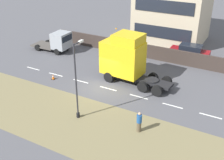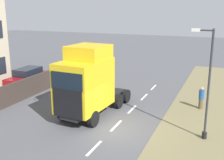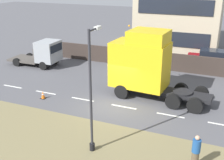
{
  "view_description": "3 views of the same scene",
  "coord_description": "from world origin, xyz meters",
  "px_view_note": "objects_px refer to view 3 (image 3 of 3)",
  "views": [
    {
      "loc": [
        -20.54,
        -12.45,
        12.97
      ],
      "look_at": [
        -2.73,
        -2.62,
        2.61
      ],
      "focal_mm": 45.0,
      "sensor_mm": 36.0,
      "label": 1
    },
    {
      "loc": [
        -6.13,
        14.76,
        7.35
      ],
      "look_at": [
        0.4,
        -0.97,
        2.92
      ],
      "focal_mm": 45.0,
      "sensor_mm": 36.0,
      "label": 2
    },
    {
      "loc": [
        -16.29,
        -6.63,
        8.52
      ],
      "look_at": [
        -2.81,
        -1.0,
        2.99
      ],
      "focal_mm": 45.0,
      "sensor_mm": 36.0,
      "label": 3
    }
  ],
  "objects_px": {
    "parked_car": "(212,60)",
    "lamp_post": "(92,97)",
    "pedestrian": "(196,152)",
    "flatbed_truck": "(45,53)",
    "traffic_cone_lead": "(43,95)",
    "lorry_cab": "(143,64)"
  },
  "relations": [
    {
      "from": "parked_car",
      "to": "pedestrian",
      "type": "bearing_deg",
      "value": -179.86
    },
    {
      "from": "flatbed_truck",
      "to": "traffic_cone_lead",
      "type": "height_order",
      "value": "flatbed_truck"
    },
    {
      "from": "flatbed_truck",
      "to": "pedestrian",
      "type": "relative_size",
      "value": 3.13
    },
    {
      "from": "flatbed_truck",
      "to": "parked_car",
      "type": "height_order",
      "value": "flatbed_truck"
    },
    {
      "from": "flatbed_truck",
      "to": "lamp_post",
      "type": "relative_size",
      "value": 0.84
    },
    {
      "from": "lorry_cab",
      "to": "flatbed_truck",
      "type": "height_order",
      "value": "lorry_cab"
    },
    {
      "from": "flatbed_truck",
      "to": "traffic_cone_lead",
      "type": "xyz_separation_m",
      "value": [
        -6.52,
        -4.38,
        -1.07
      ]
    },
    {
      "from": "flatbed_truck",
      "to": "parked_car",
      "type": "bearing_deg",
      "value": 107.87
    },
    {
      "from": "parked_car",
      "to": "pedestrian",
      "type": "xyz_separation_m",
      "value": [
        -15.46,
        -0.43,
        -0.11
      ]
    },
    {
      "from": "lorry_cab",
      "to": "pedestrian",
      "type": "xyz_separation_m",
      "value": [
        -7.02,
        -4.7,
        -1.65
      ]
    },
    {
      "from": "lorry_cab",
      "to": "lamp_post",
      "type": "height_order",
      "value": "lamp_post"
    },
    {
      "from": "flatbed_truck",
      "to": "traffic_cone_lead",
      "type": "relative_size",
      "value": 9.04
    },
    {
      "from": "lamp_post",
      "to": "traffic_cone_lead",
      "type": "distance_m",
      "value": 7.99
    },
    {
      "from": "pedestrian",
      "to": "traffic_cone_lead",
      "type": "distance_m",
      "value": 11.82
    },
    {
      "from": "lorry_cab",
      "to": "parked_car",
      "type": "distance_m",
      "value": 9.58
    },
    {
      "from": "lorry_cab",
      "to": "traffic_cone_lead",
      "type": "relative_size",
      "value": 12.74
    },
    {
      "from": "flatbed_truck",
      "to": "pedestrian",
      "type": "distance_m",
      "value": 18.66
    },
    {
      "from": "parked_car",
      "to": "lorry_cab",
      "type": "bearing_deg",
      "value": 151.68
    },
    {
      "from": "pedestrian",
      "to": "traffic_cone_lead",
      "type": "relative_size",
      "value": 2.89
    },
    {
      "from": "lamp_post",
      "to": "parked_car",
      "type": "bearing_deg",
      "value": -16.01
    },
    {
      "from": "parked_car",
      "to": "lamp_post",
      "type": "xyz_separation_m",
      "value": [
        -16.04,
        4.6,
        2.03
      ]
    },
    {
      "from": "parked_car",
      "to": "lamp_post",
      "type": "relative_size",
      "value": 0.73
    }
  ]
}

